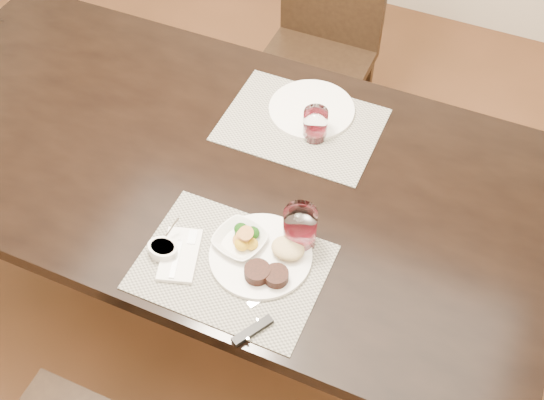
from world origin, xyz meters
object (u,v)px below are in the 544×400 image
at_px(chair_far, 321,41).
at_px(cracker_bowl, 240,240).
at_px(dinner_plate, 265,256).
at_px(far_plate, 312,109).
at_px(steak_knife, 258,320).
at_px(wine_glass_near, 300,229).

height_order(chair_far, cracker_bowl, chair_far).
height_order(dinner_plate, far_plate, dinner_plate).
xyz_separation_m(dinner_plate, steak_knife, (0.06, -0.17, -0.01)).
height_order(chair_far, steak_knife, chair_far).
height_order(chair_far, dinner_plate, chair_far).
height_order(dinner_plate, steak_knife, dinner_plate).
bearing_deg(wine_glass_near, dinner_plate, -124.31).
bearing_deg(chair_far, dinner_plate, -76.22).
relative_size(dinner_plate, far_plate, 1.01).
distance_m(chair_far, dinner_plate, 1.25).
bearing_deg(steak_knife, chair_far, 134.47).
bearing_deg(far_plate, chair_far, 107.48).
bearing_deg(cracker_bowl, far_plate, 91.64).
height_order(chair_far, far_plate, chair_far).
bearing_deg(dinner_plate, chair_far, 102.18).
distance_m(steak_knife, wine_glass_near, 0.26).
relative_size(dinner_plate, cracker_bowl, 1.69).
bearing_deg(cracker_bowl, steak_knife, -54.20).
height_order(wine_glass_near, far_plate, wine_glass_near).
distance_m(dinner_plate, far_plate, 0.56).
height_order(chair_far, wine_glass_near, chair_far).
relative_size(wine_glass_near, far_plate, 0.45).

